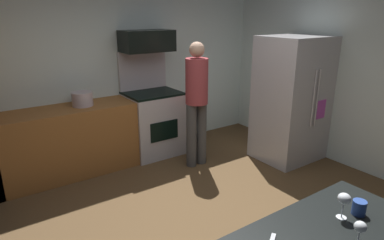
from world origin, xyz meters
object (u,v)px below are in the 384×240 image
at_px(wine_glass_near, 360,229).
at_px(wine_glass_far, 344,200).
at_px(oven_range, 153,120).
at_px(microwave, 147,41).
at_px(person_cook, 197,99).
at_px(mug_coffee, 359,208).
at_px(stock_pot, 82,99).
at_px(refrigerator, 291,99).

xyz_separation_m(wine_glass_near, wine_glass_far, (0.17, 0.20, 0.01)).
xyz_separation_m(oven_range, microwave, (0.00, 0.09, 1.16)).
distance_m(microwave, person_cook, 1.11).
bearing_deg(person_cook, mug_coffee, -104.63).
xyz_separation_m(microwave, wine_glass_far, (-0.52, -3.42, -0.65)).
height_order(oven_range, stock_pot, oven_range).
bearing_deg(refrigerator, person_cook, 156.82).
xyz_separation_m(refrigerator, wine_glass_near, (-2.26, -2.28, 0.13)).
distance_m(oven_range, refrigerator, 2.04).
height_order(wine_glass_far, mug_coffee, wine_glass_far).
bearing_deg(oven_range, wine_glass_far, -98.81).
bearing_deg(oven_range, refrigerator, -38.71).
xyz_separation_m(wine_glass_near, stock_pot, (-0.32, 3.54, -0.02)).
bearing_deg(stock_pot, wine_glass_far, -81.68).
bearing_deg(wine_glass_far, oven_range, 81.19).
height_order(wine_glass_near, mug_coffee, wine_glass_near).
height_order(microwave, stock_pot, microwave).
xyz_separation_m(microwave, wine_glass_near, (-0.69, -3.62, -0.66)).
bearing_deg(mug_coffee, stock_pot, 100.23).
distance_m(oven_range, wine_glass_far, 3.42).
distance_m(person_cook, stock_pot, 1.49).
bearing_deg(stock_pot, wine_glass_near, -84.87).
xyz_separation_m(person_cook, wine_glass_near, (-0.99, -2.82, 0.06)).
bearing_deg(refrigerator, microwave, 139.43).
distance_m(oven_range, person_cook, 0.89).
height_order(wine_glass_far, stock_pot, stock_pot).
distance_m(person_cook, wine_glass_far, 2.75).
relative_size(wine_glass_near, wine_glass_far, 0.95).
bearing_deg(person_cook, oven_range, 112.65).
distance_m(refrigerator, mug_coffee, 2.89).
relative_size(refrigerator, mug_coffee, 19.68).
xyz_separation_m(microwave, mug_coffee, (-0.40, -3.46, -0.73)).
height_order(refrigerator, wine_glass_far, refrigerator).
xyz_separation_m(wine_glass_near, mug_coffee, (0.29, 0.16, -0.07)).
bearing_deg(wine_glass_near, refrigerator, 45.28).
height_order(oven_range, wine_glass_near, oven_range).
relative_size(microwave, person_cook, 0.43).
distance_m(oven_range, stock_pot, 1.11).
bearing_deg(wine_glass_near, stock_pot, 95.13).
bearing_deg(wine_glass_far, person_cook, 72.77).
bearing_deg(microwave, person_cook, -69.57).
xyz_separation_m(oven_range, person_cook, (0.30, -0.71, 0.44)).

